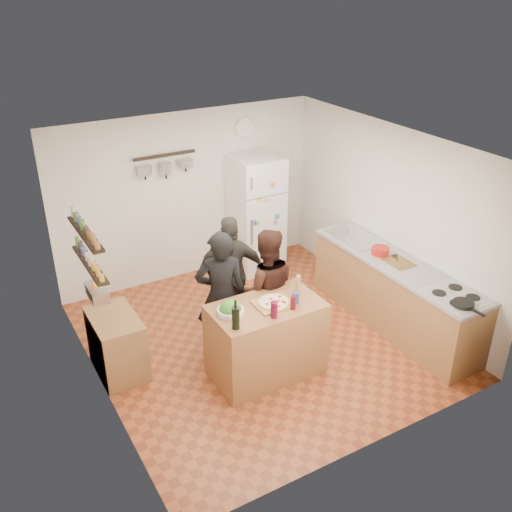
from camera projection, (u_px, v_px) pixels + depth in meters
room_shell at (244, 240)px, 7.02m from camera, size 4.20×4.20×4.20m
prep_island at (266, 339)px, 6.50m from camera, size 1.25×0.72×0.91m
pizza_board at (274, 304)px, 6.31m from camera, size 0.42×0.34×0.02m
pizza at (274, 302)px, 6.30m from camera, size 0.34×0.34×0.02m
salad_bowl at (231, 311)px, 6.13m from camera, size 0.29×0.29×0.06m
wine_bottle at (236, 318)px, 5.84m from camera, size 0.08×0.08×0.25m
wine_glass_near at (274, 310)px, 6.04m from camera, size 0.08×0.08×0.18m
wine_glass_far at (293, 303)px, 6.20m from camera, size 0.06×0.06×0.15m
pepper_mill at (298, 286)px, 6.49m from camera, size 0.06×0.06×0.19m
salt_canister at (295, 298)px, 6.30m from camera, size 0.08×0.08×0.13m
person_left at (221, 296)px, 6.64m from camera, size 0.70×0.59×1.65m
person_center at (266, 290)px, 6.85m from camera, size 0.93×0.83×1.57m
person_back at (232, 273)px, 7.24m from camera, size 0.98×0.70×1.54m
counter_run at (394, 294)px, 7.41m from camera, size 0.63×2.63×0.90m
stove_top at (456, 296)px, 6.47m from camera, size 0.60×0.62×0.02m
skillet at (463, 304)px, 6.26m from camera, size 0.24×0.24×0.05m
sink at (355, 238)px, 7.86m from camera, size 0.50×0.80×0.03m
cutting_board at (399, 263)px, 7.19m from camera, size 0.30×0.40×0.02m
red_bowl at (380, 251)px, 7.38m from camera, size 0.23×0.23×0.09m
fridge at (256, 214)px, 8.65m from camera, size 0.70×0.68×1.80m
wall_clock at (245, 128)px, 8.34m from camera, size 0.30×0.03×0.30m
spice_shelf_lower at (90, 264)px, 5.90m from camera, size 0.12×1.00×0.02m
spice_shelf_upper at (85, 233)px, 5.74m from camera, size 0.12×1.00×0.02m
produce_basket at (97, 293)px, 6.07m from camera, size 0.18×0.35×0.14m
side_table at (117, 344)px, 6.57m from camera, size 0.50×0.80×0.73m
pot_rack at (165, 155)px, 7.79m from camera, size 0.90×0.04×0.04m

